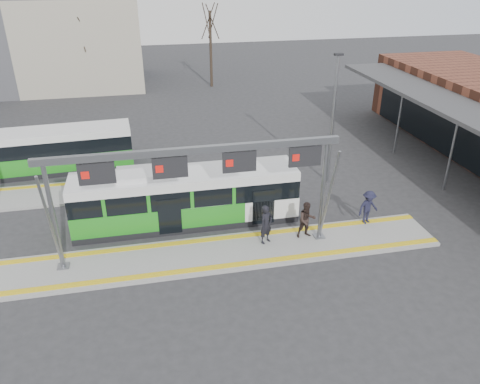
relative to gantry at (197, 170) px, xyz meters
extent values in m
plane|color=#2D2D30|center=(0.35, -0.25, -4.30)|extent=(120.00, 120.00, 0.00)
cube|color=gray|center=(0.35, -0.25, -4.22)|extent=(22.00, 3.00, 0.15)
cube|color=gray|center=(-3.65, 7.75, -4.22)|extent=(20.00, 3.00, 0.15)
cube|color=yellow|center=(0.35, 0.90, -4.14)|extent=(22.00, 0.35, 0.02)
cube|color=yellow|center=(0.35, -1.40, -4.14)|extent=(22.00, 0.35, 0.02)
cube|color=yellow|center=(-3.65, 8.90, -4.14)|extent=(20.00, 0.35, 0.02)
cylinder|color=slate|center=(-6.15, 0.05, -1.62)|extent=(0.20, 0.20, 5.05)
cube|color=slate|center=(-6.15, 0.05, -4.12)|extent=(0.50, 0.50, 0.06)
cylinder|color=slate|center=(-6.15, -0.65, -1.62)|extent=(0.12, 1.46, 4.90)
cylinder|color=slate|center=(5.85, 0.05, -1.62)|extent=(0.20, 0.20, 5.05)
cube|color=slate|center=(5.85, 0.05, -4.12)|extent=(0.50, 0.50, 0.06)
cylinder|color=slate|center=(5.85, -0.65, -1.62)|extent=(0.12, 1.46, 4.90)
cube|color=slate|center=(-0.15, 0.05, 0.90)|extent=(13.00, 0.25, 0.30)
cube|color=black|center=(-4.15, 0.05, 0.20)|extent=(1.50, 0.12, 0.95)
cube|color=red|center=(-4.60, -0.02, 0.20)|extent=(0.32, 0.02, 0.32)
cube|color=black|center=(-1.15, 0.05, 0.20)|extent=(1.50, 0.12, 0.95)
cube|color=red|center=(-1.60, -0.02, 0.20)|extent=(0.32, 0.02, 0.32)
cube|color=black|center=(1.85, 0.05, 0.20)|extent=(1.50, 0.12, 0.95)
cube|color=red|center=(1.40, -0.02, 0.20)|extent=(0.32, 0.02, 0.32)
cube|color=black|center=(4.85, 0.05, 0.20)|extent=(1.50, 0.12, 0.95)
cube|color=red|center=(4.40, -0.02, 0.20)|extent=(0.32, 0.02, 0.32)
cylinder|color=slate|center=(15.15, 3.75, -2.15)|extent=(0.14, 0.14, 4.30)
cylinder|color=slate|center=(15.15, 9.75, -2.15)|extent=(0.14, 0.14, 4.30)
cube|color=black|center=(-0.30, 3.09, -4.13)|extent=(11.37, 2.45, 0.33)
cube|color=#21871D|center=(-0.30, 3.09, -3.42)|extent=(11.37, 2.45, 1.09)
cube|color=black|center=(-0.30, 3.09, -2.41)|extent=(11.37, 2.37, 0.95)
cube|color=white|center=(-0.30, 3.09, -1.70)|extent=(11.37, 2.45, 0.47)
cube|color=orange|center=(5.37, 3.08, -1.79)|extent=(0.05, 1.69, 0.27)
cube|color=white|center=(-2.19, 3.10, -1.32)|extent=(2.85, 1.70, 0.28)
cylinder|color=black|center=(-4.28, 2.05, -3.83)|extent=(0.95, 0.29, 0.95)
cylinder|color=black|center=(-4.27, 4.16, -3.83)|extent=(0.95, 0.29, 0.95)
cylinder|color=black|center=(3.11, 2.03, -3.83)|extent=(0.95, 0.29, 0.95)
cylinder|color=black|center=(3.11, 4.14, -3.83)|extent=(0.95, 0.29, 0.95)
cube|color=black|center=(-8.58, 11.45, -4.14)|extent=(11.24, 2.99, 0.32)
cube|color=#21871D|center=(-8.58, 11.45, -3.44)|extent=(11.24, 2.99, 1.07)
cube|color=black|center=(-8.58, 11.45, -2.45)|extent=(11.24, 2.92, 0.93)
cube|color=white|center=(-8.58, 11.45, -1.75)|extent=(11.24, 2.99, 0.46)
cylinder|color=black|center=(-5.19, 10.61, -3.84)|extent=(0.94, 0.33, 0.93)
cylinder|color=black|center=(-5.31, 12.67, -3.84)|extent=(0.94, 0.33, 0.93)
imported|color=black|center=(3.17, 0.14, -3.17)|extent=(0.86, 0.78, 1.96)
imported|color=#2C201D|center=(5.22, 0.21, -3.22)|extent=(0.94, 0.75, 1.87)
imported|color=#1A1B30|center=(8.73, 0.83, -3.24)|extent=(1.30, 0.95, 1.81)
cylinder|color=#382B21|center=(-6.78, 30.41, -0.86)|extent=(0.28, 0.28, 6.87)
cylinder|color=#382B21|center=(5.43, 31.42, -0.47)|extent=(0.28, 0.28, 7.67)
cylinder|color=slate|center=(8.75, 6.30, -0.46)|extent=(0.16, 0.16, 7.69)
cube|color=black|center=(8.75, 6.30, 3.39)|extent=(0.50, 0.25, 0.12)
camera|label=1|loc=(-2.03, -18.28, 8.14)|focal=35.00mm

